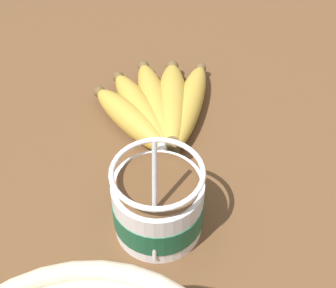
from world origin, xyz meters
The scene contains 3 objects.
table centered at (0.00, 0.00, 1.58)cm, with size 99.48×99.48×3.16cm.
coffee_mug centered at (-7.69, -0.89, 7.25)cm, with size 14.32×10.39×16.07cm.
banana_bunch centered at (11.24, 0.53, 5.18)cm, with size 21.19×18.40×4.42cm.
Camera 1 is at (-39.81, -4.12, 49.35)cm, focal length 50.00 mm.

